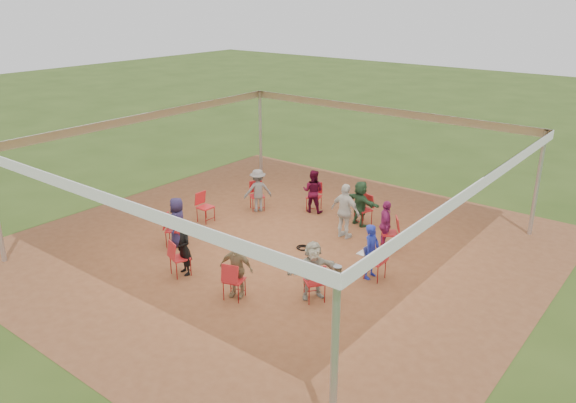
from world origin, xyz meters
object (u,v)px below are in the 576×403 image
Objects in this scene: chair_8 at (234,280)px; person_seated_8 at (313,270)px; chair_2 at (363,210)px; person_seated_4 at (258,190)px; chair_5 at (205,207)px; laptop at (365,251)px; person_seated_1 at (385,225)px; person_seated_3 at (313,191)px; chair_0 at (375,262)px; person_seated_5 at (178,222)px; standing_person at (345,211)px; cable_coil at (303,248)px; chair_6 at (174,230)px; chair_4 at (257,196)px; chair_1 at (390,233)px; person_seated_0 at (371,251)px; chair_7 at (180,258)px; person_seated_6 at (184,248)px; person_seated_2 at (360,203)px; person_seated_7 at (236,269)px; chair_3 at (314,197)px; chair_9 at (315,282)px.

person_seated_8 reaches higher than chair_8.
person_seated_4 reaches higher than chair_2.
laptop is (5.47, -0.03, 0.19)m from chair_5.
person_seated_1 and person_seated_3 have the same top height.
person_seated_4 is (-5.09, 1.64, 0.23)m from chair_0.
chair_8 is 0.67× the size of person_seated_5.
standing_person is (-1.87, 1.59, 0.33)m from chair_0.
cable_coil is at bearing 100.03° from person_seated_4.
cable_coil is (2.86, 1.95, -0.43)m from chair_6.
chair_1 is at bearing 126.00° from chair_4.
person_seated_8 is at bearing 162.00° from person_seated_0.
chair_4 is at bearing -90.00° from person_seated_4.
chair_4 is 3.38m from chair_6.
person_seated_4 is (-1.32, 4.36, 0.23)m from chair_7.
chair_7 is 0.67× the size of person_seated_6.
person_seated_8 reaches higher than chair_6.
person_seated_2 is 1.00× the size of person_seated_7.
chair_6 is at bearing -90.00° from person_seated_5.
person_seated_0 is 3.29× the size of cable_coil.
chair_8 is 3.23m from laptop.
person_seated_0 is (5.07, -1.71, 0.23)m from chair_4.
standing_person is (1.90, 4.31, 0.33)m from chair_7.
person_seated_3 reaches higher than chair_4.
person_seated_0 and person_seated_2 have the same top height.
chair_3 is 0.67× the size of person_seated_8.
chair_3 is 1.00× the size of chair_7.
cable_coil is (3.40, 0.26, -0.43)m from chair_5.
cable_coil is (1.43, 3.00, -0.43)m from chair_7.
person_seated_7 reaches higher than chair_2.
person_seated_6 is (-1.77, -5.34, 0.23)m from chair_2.
chair_3 is at bearing 51.85° from laptop.
chair_8 is at bearing 126.00° from chair_1.
person_seated_4 is 1.00× the size of person_seated_6.
person_seated_6 is (1.45, -4.32, 0.23)m from chair_4.
chair_0 is 0.67× the size of person_seated_7.
person_seated_1 is 4.46m from person_seated_4.
cable_coil is at bearing 100.14° from person_seated_2.
chair_0 reaches higher than cable_coil.
chair_9 is 0.26m from person_seated_8.
chair_4 is (-3.22, -1.03, 0.00)m from chair_2.
chair_5 is 0.67× the size of person_seated_7.
person_seated_2 is at bearing 33.61° from laptop.
standing_person is 2.25m from laptop.
standing_person is at bearing 98.59° from chair_6.
chair_7 is 4.56m from person_seated_4.
person_seated_1 is 1.00× the size of person_seated_7.
chair_1 and chair_3 have the same top height.
person_seated_8 is at bearing 54.89° from chair_6.
standing_person is at bearing 132.69° from person_seated_3.
person_seated_2 reaches higher than chair_9.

